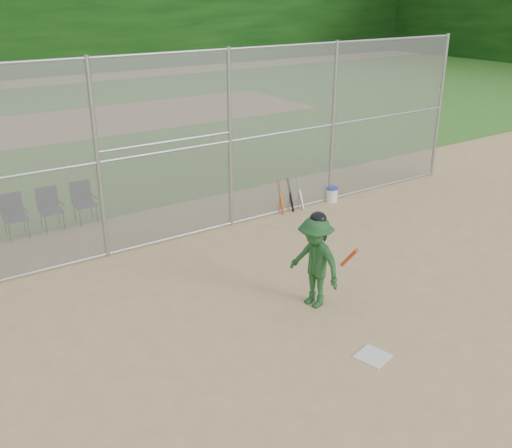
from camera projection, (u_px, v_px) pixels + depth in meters
ground at (345, 338)px, 8.97m from camera, size 100.00×100.00×0.00m
grass_strip at (39, 128)px, 22.75m from camera, size 100.00×100.00×0.00m
dirt_patch_far at (39, 128)px, 22.75m from camera, size 24.00×24.00×0.00m
backstop_fence at (190, 144)px, 12.01m from camera, size 16.09×0.09×4.00m
home_plate at (373, 356)px, 8.51m from camera, size 0.53×0.53×0.02m
batter_at_plate at (315, 261)px, 9.63m from camera, size 0.93×1.29×1.72m
water_cooler at (332, 194)px, 14.73m from camera, size 0.30×0.30×0.38m
spare_bats at (290, 195)px, 14.05m from camera, size 0.66×0.36×0.83m
chair_3 at (15, 217)px, 12.49m from camera, size 0.54×0.52×0.96m
chair_4 at (51, 210)px, 12.89m from camera, size 0.54×0.52×0.96m
chair_5 at (85, 203)px, 13.30m from camera, size 0.54×0.52×0.96m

